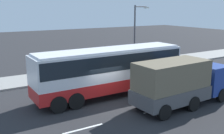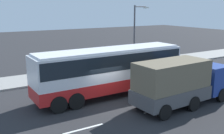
{
  "view_description": "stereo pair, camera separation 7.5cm",
  "coord_description": "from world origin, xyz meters",
  "px_view_note": "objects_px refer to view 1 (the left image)",
  "views": [
    {
      "loc": [
        -8.64,
        -14.82,
        6.49
      ],
      "look_at": [
        1.52,
        1.85,
        2.05
      ],
      "focal_mm": 42.26,
      "sensor_mm": 36.0,
      "label": 1
    },
    {
      "loc": [
        -8.7,
        -14.78,
        6.49
      ],
      "look_at": [
        1.52,
        1.85,
        2.05
      ],
      "focal_mm": 42.26,
      "sensor_mm": 36.0,
      "label": 2
    }
  ],
  "objects_px": {
    "coach_bus": "(111,67)",
    "street_lamp": "(136,33)",
    "cargo_truck": "(181,82)",
    "pedestrian_near_curb": "(74,63)",
    "pedestrian_at_crossing": "(128,56)",
    "car_silver_hatch": "(171,63)"
  },
  "relations": [
    {
      "from": "coach_bus",
      "to": "street_lamp",
      "type": "height_order",
      "value": "street_lamp"
    },
    {
      "from": "coach_bus",
      "to": "street_lamp",
      "type": "xyz_separation_m",
      "value": [
        6.46,
        5.65,
        1.74
      ]
    },
    {
      "from": "coach_bus",
      "to": "cargo_truck",
      "type": "distance_m",
      "value": 5.15
    },
    {
      "from": "street_lamp",
      "to": "cargo_truck",
      "type": "bearing_deg",
      "value": -109.88
    },
    {
      "from": "pedestrian_near_curb",
      "to": "pedestrian_at_crossing",
      "type": "height_order",
      "value": "pedestrian_at_crossing"
    },
    {
      "from": "coach_bus",
      "to": "cargo_truck",
      "type": "relative_size",
      "value": 1.56
    },
    {
      "from": "cargo_truck",
      "to": "pedestrian_near_curb",
      "type": "relative_size",
      "value": 4.82
    },
    {
      "from": "pedestrian_near_curb",
      "to": "street_lamp",
      "type": "bearing_deg",
      "value": 90.58
    },
    {
      "from": "pedestrian_near_curb",
      "to": "street_lamp",
      "type": "distance_m",
      "value": 7.08
    },
    {
      "from": "car_silver_hatch",
      "to": "street_lamp",
      "type": "relative_size",
      "value": 0.67
    },
    {
      "from": "pedestrian_at_crossing",
      "to": "pedestrian_near_curb",
      "type": "bearing_deg",
      "value": 68.69
    },
    {
      "from": "street_lamp",
      "to": "pedestrian_near_curb",
      "type": "bearing_deg",
      "value": 161.99
    },
    {
      "from": "pedestrian_at_crossing",
      "to": "car_silver_hatch",
      "type": "bearing_deg",
      "value": -163.87
    },
    {
      "from": "pedestrian_at_crossing",
      "to": "street_lamp",
      "type": "xyz_separation_m",
      "value": [
        -0.22,
        -1.62,
        2.76
      ]
    },
    {
      "from": "coach_bus",
      "to": "pedestrian_at_crossing",
      "type": "distance_m",
      "value": 9.93
    },
    {
      "from": "pedestrian_at_crossing",
      "to": "street_lamp",
      "type": "relative_size",
      "value": 0.27
    },
    {
      "from": "pedestrian_near_curb",
      "to": "pedestrian_at_crossing",
      "type": "distance_m",
      "value": 6.38
    },
    {
      "from": "coach_bus",
      "to": "cargo_truck",
      "type": "xyz_separation_m",
      "value": [
        2.89,
        -4.23,
        -0.53
      ]
    },
    {
      "from": "pedestrian_at_crossing",
      "to": "street_lamp",
      "type": "bearing_deg",
      "value": 154.27
    },
    {
      "from": "cargo_truck",
      "to": "pedestrian_at_crossing",
      "type": "relative_size",
      "value": 4.21
    },
    {
      "from": "cargo_truck",
      "to": "street_lamp",
      "type": "distance_m",
      "value": 10.75
    },
    {
      "from": "coach_bus",
      "to": "pedestrian_at_crossing",
      "type": "height_order",
      "value": "coach_bus"
    }
  ]
}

